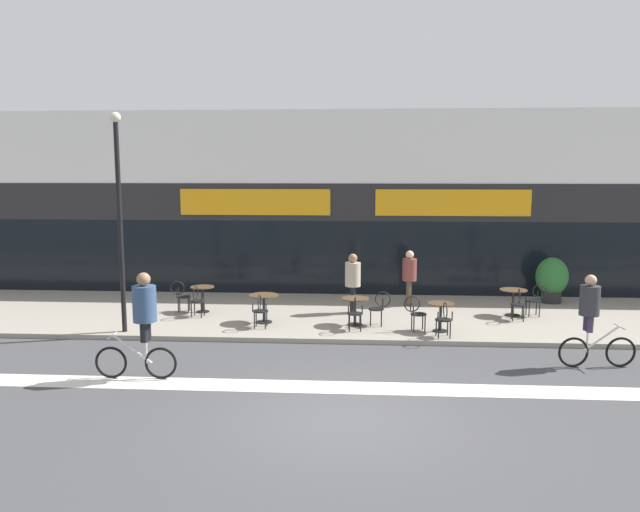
# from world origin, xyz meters

# --- Properties ---
(ground_plane) EXTENTS (120.00, 120.00, 0.00)m
(ground_plane) POSITION_xyz_m (0.00, 0.00, 0.00)
(ground_plane) COLOR #424244
(sidewalk_slab) EXTENTS (40.00, 5.50, 0.12)m
(sidewalk_slab) POSITION_xyz_m (0.00, 7.25, 0.06)
(sidewalk_slab) COLOR gray
(sidewalk_slab) RESTS_ON ground
(storefront_facade) EXTENTS (40.00, 4.06, 6.05)m
(storefront_facade) POSITION_xyz_m (0.00, 11.97, 3.01)
(storefront_facade) COLOR silver
(storefront_facade) RESTS_ON ground
(bike_lane_stripe) EXTENTS (36.00, 0.70, 0.01)m
(bike_lane_stripe) POSITION_xyz_m (0.00, 1.49, 0.00)
(bike_lane_stripe) COLOR silver
(bike_lane_stripe) RESTS_ON ground
(bistro_table_0) EXTENTS (0.67, 0.67, 0.74)m
(bistro_table_0) POSITION_xyz_m (-4.23, 7.13, 0.65)
(bistro_table_0) COLOR black
(bistro_table_0) RESTS_ON sidewalk_slab
(bistro_table_1) EXTENTS (0.80, 0.80, 0.75)m
(bistro_table_1) POSITION_xyz_m (-2.29, 6.04, 0.66)
(bistro_table_1) COLOR black
(bistro_table_1) RESTS_ON sidewalk_slab
(bistro_table_2) EXTENTS (0.73, 0.73, 0.72)m
(bistro_table_2) POSITION_xyz_m (0.13, 5.92, 0.64)
(bistro_table_2) COLOR black
(bistro_table_2) RESTS_ON sidewalk_slab
(bistro_table_3) EXTENTS (0.68, 0.68, 0.73)m
(bistro_table_3) POSITION_xyz_m (2.28, 5.41, 0.64)
(bistro_table_3) COLOR black
(bistro_table_3) RESTS_ON sidewalk_slab
(bistro_table_4) EXTENTS (0.75, 0.75, 0.74)m
(bistro_table_4) POSITION_xyz_m (4.51, 7.27, 0.65)
(bistro_table_4) COLOR black
(bistro_table_4) RESTS_ON sidewalk_slab
(cafe_chair_0_near) EXTENTS (0.42, 0.58, 0.90)m
(cafe_chair_0_near) POSITION_xyz_m (-4.23, 6.51, 0.64)
(cafe_chair_0_near) COLOR black
(cafe_chair_0_near) RESTS_ON sidewalk_slab
(cafe_chair_0_side) EXTENTS (0.60, 0.45, 0.90)m
(cafe_chair_0_side) POSITION_xyz_m (-4.85, 7.12, 0.64)
(cafe_chair_0_side) COLOR black
(cafe_chair_0_side) RESTS_ON sidewalk_slab
(cafe_chair_1_near) EXTENTS (0.40, 0.57, 0.90)m
(cafe_chair_1_near) POSITION_xyz_m (-2.29, 5.41, 0.64)
(cafe_chair_1_near) COLOR black
(cafe_chair_1_near) RESTS_ON sidewalk_slab
(cafe_chair_2_near) EXTENTS (0.43, 0.59, 0.90)m
(cafe_chair_2_near) POSITION_xyz_m (0.14, 5.30, 0.64)
(cafe_chair_2_near) COLOR black
(cafe_chair_2_near) RESTS_ON sidewalk_slab
(cafe_chair_2_side) EXTENTS (0.58, 0.41, 0.90)m
(cafe_chair_2_side) POSITION_xyz_m (0.76, 5.92, 0.64)
(cafe_chair_2_side) COLOR black
(cafe_chair_2_side) RESTS_ON sidewalk_slab
(cafe_chair_3_near) EXTENTS (0.43, 0.59, 0.90)m
(cafe_chair_3_near) POSITION_xyz_m (2.29, 4.79, 0.64)
(cafe_chair_3_near) COLOR black
(cafe_chair_3_near) RESTS_ON sidewalk_slab
(cafe_chair_3_side) EXTENTS (0.59, 0.44, 0.90)m
(cafe_chair_3_side) POSITION_xyz_m (1.66, 5.40, 0.64)
(cafe_chair_3_side) COLOR black
(cafe_chair_3_side) RESTS_ON sidewalk_slab
(cafe_chair_4_near) EXTENTS (0.45, 0.60, 0.90)m
(cafe_chair_4_near) POSITION_xyz_m (4.50, 6.64, 0.64)
(cafe_chair_4_near) COLOR black
(cafe_chair_4_near) RESTS_ON sidewalk_slab
(cafe_chair_4_side) EXTENTS (0.58, 0.41, 0.90)m
(cafe_chair_4_side) POSITION_xyz_m (5.14, 7.27, 0.64)
(cafe_chair_4_side) COLOR black
(cafe_chair_4_side) RESTS_ON sidewalk_slab
(planter_pot) EXTENTS (0.96, 0.96, 1.39)m
(planter_pot) POSITION_xyz_m (6.10, 9.10, 0.86)
(planter_pot) COLOR #232326
(planter_pot) RESTS_ON sidewalk_slab
(lamp_post) EXTENTS (0.26, 0.26, 5.42)m
(lamp_post) POSITION_xyz_m (-5.66, 4.88, 3.24)
(lamp_post) COLOR black
(lamp_post) RESTS_ON sidewalk_slab
(cyclist_0) EXTENTS (1.66, 0.51, 1.99)m
(cyclist_0) POSITION_xyz_m (5.13, 3.11, 1.15)
(cyclist_0) COLOR black
(cyclist_0) RESTS_ON ground
(cyclist_1) EXTENTS (1.67, 0.49, 2.16)m
(cyclist_1) POSITION_xyz_m (-4.04, 1.76, 1.30)
(cyclist_1) COLOR black
(cyclist_1) RESTS_ON ground
(pedestrian_near_end) EXTENTS (0.52, 0.52, 1.66)m
(pedestrian_near_end) POSITION_xyz_m (1.72, 8.42, 1.10)
(pedestrian_near_end) COLOR #4C3D2D
(pedestrian_near_end) RESTS_ON sidewalk_slab
(pedestrian_far_end) EXTENTS (0.44, 0.44, 1.70)m
(pedestrian_far_end) POSITION_xyz_m (0.05, 7.30, 1.13)
(pedestrian_far_end) COLOR black
(pedestrian_far_end) RESTS_ON sidewalk_slab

